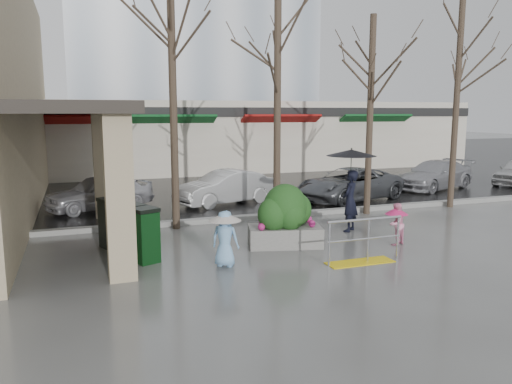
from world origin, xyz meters
TOP-DOWN VIEW (x-y plane):
  - ground at (0.00, 0.00)m, footprint 120.00×120.00m
  - street_asphalt at (0.00, 22.00)m, footprint 120.00×36.00m
  - curb at (0.00, 4.00)m, footprint 120.00×0.30m
  - canopy_slab at (-4.80, 8.00)m, footprint 2.80×18.00m
  - pillar_front at (-3.90, -0.50)m, footprint 0.55×0.55m
  - pillar_back at (-3.90, 6.00)m, footprint 0.55×0.55m
  - storefront_row at (2.00, 17.97)m, footprint 34.00×6.74m
  - handrail at (1.36, -1.20)m, footprint 1.90×0.50m
  - tree_west at (-2.00, 3.60)m, footprint 3.20×3.20m
  - tree_midwest at (1.20, 3.60)m, footprint 3.20×3.20m
  - tree_mideast at (4.50, 3.60)m, footprint 3.20×3.20m
  - tree_east at (8.00, 3.60)m, footprint 3.20×3.20m
  - woman at (2.64, 1.57)m, footprint 1.43×1.43m
  - child_pink at (3.00, -0.14)m, footprint 0.66×0.60m
  - child_blue at (-1.67, -0.39)m, footprint 0.73×0.73m
  - planter at (0.26, 0.73)m, footprint 2.01×1.35m
  - news_boxes at (-3.61, 1.31)m, footprint 1.32×2.30m
  - car_a at (-3.98, 7.34)m, footprint 3.99×2.71m
  - car_b at (0.49, 6.91)m, footprint 4.05×2.45m
  - car_c at (5.24, 6.05)m, footprint 4.95×3.35m
  - car_d at (10.30, 7.32)m, footprint 4.68×3.07m

SIDE VIEW (x-z plane):
  - ground at x=0.00m, z-range 0.00..0.00m
  - street_asphalt at x=0.00m, z-range 0.00..0.01m
  - curb at x=0.00m, z-range 0.00..0.15m
  - handrail at x=1.36m, z-range -0.14..0.89m
  - child_pink at x=3.00m, z-range 0.07..1.17m
  - car_a at x=-3.98m, z-range 0.00..1.26m
  - car_b at x=0.49m, z-range 0.00..1.26m
  - car_c at x=5.24m, z-range 0.00..1.26m
  - car_d at x=10.30m, z-range 0.00..1.26m
  - news_boxes at x=-3.61m, z-range 0.00..1.27m
  - child_blue at x=-1.67m, z-range 0.12..1.38m
  - planter at x=0.26m, z-range -0.04..1.57m
  - woman at x=2.64m, z-range 0.28..2.69m
  - pillar_front at x=-3.90m, z-range 0.00..3.50m
  - pillar_back at x=-3.90m, z-range 0.00..3.50m
  - storefront_row at x=2.00m, z-range 0.01..4.01m
  - canopy_slab at x=-4.80m, z-range 3.50..3.75m
  - tree_mideast at x=4.50m, z-range 1.61..8.11m
  - tree_west at x=-2.00m, z-range 1.68..8.48m
  - tree_midwest at x=1.20m, z-range 1.73..8.73m
  - tree_east at x=8.00m, z-range 1.78..8.98m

